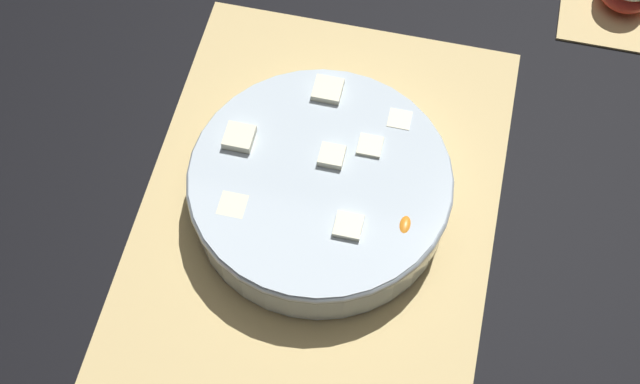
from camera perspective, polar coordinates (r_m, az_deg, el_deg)
ground_plane at (r=0.94m, az=0.00°, el=-0.85°), size 6.00×6.00×0.00m
bamboo_mat_center at (r=0.94m, az=0.00°, el=-0.76°), size 0.49×0.37×0.01m
coaster_mat_near_right at (r=1.16m, az=18.73°, el=11.40°), size 0.14×0.14×0.01m
fruit_salad_bowl at (r=0.91m, az=-0.01°, el=0.34°), size 0.27×0.27×0.07m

